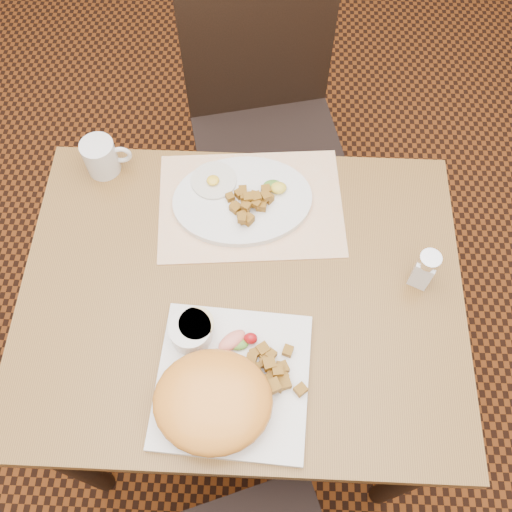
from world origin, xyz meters
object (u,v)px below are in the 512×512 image
object	(u,v)px
plate_square	(233,381)
salt_shaker	(425,269)
chair_far	(265,116)
coffee_mug	(102,157)
plate_oval	(242,200)
table	(242,312)

from	to	relation	value
plate_square	salt_shaker	bearing A→B (deg)	31.86
chair_far	coffee_mug	size ratio (longest dim) A/B	9.06
chair_far	coffee_mug	xyz separation A→B (m)	(-0.35, -0.35, 0.25)
chair_far	plate_oval	size ratio (longest dim) A/B	3.19
table	coffee_mug	world-z (taller)	coffee_mug
table	chair_far	world-z (taller)	chair_far
salt_shaker	plate_square	bearing A→B (deg)	-148.14
plate_square	coffee_mug	bearing A→B (deg)	123.67
chair_far	salt_shaker	size ratio (longest dim) A/B	9.70
table	salt_shaker	bearing A→B (deg)	6.51
table	salt_shaker	xyz separation A→B (m)	(0.36, 0.04, 0.16)
table	salt_shaker	distance (m)	0.40
table	chair_far	xyz separation A→B (m)	(0.03, 0.65, -0.10)
table	coffee_mug	xyz separation A→B (m)	(-0.32, 0.29, 0.15)
plate_square	plate_oval	bearing A→B (deg)	90.47
plate_oval	salt_shaker	world-z (taller)	salt_shaker
plate_oval	coffee_mug	world-z (taller)	coffee_mug
chair_far	coffee_mug	bearing A→B (deg)	31.63
plate_square	coffee_mug	size ratio (longest dim) A/B	2.62
chair_far	coffee_mug	distance (m)	0.56
table	plate_square	size ratio (longest dim) A/B	3.21
table	plate_square	bearing A→B (deg)	-91.63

